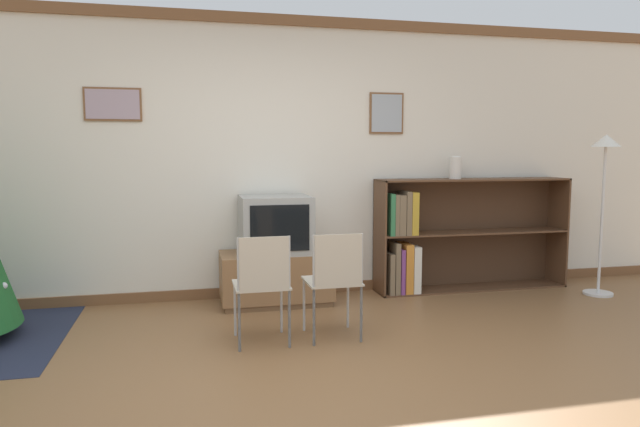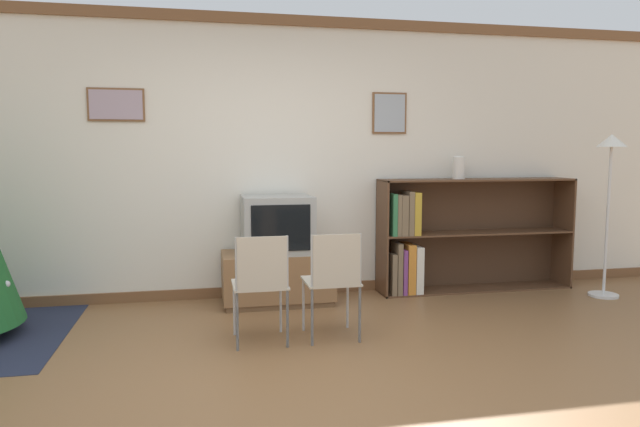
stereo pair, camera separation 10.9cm
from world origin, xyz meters
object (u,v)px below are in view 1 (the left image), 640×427
object	(u,v)px
tv_console	(276,278)
folding_chair_right	(335,278)
television	(275,224)
vase	(455,167)
bookshelf	(441,239)
standing_lamp	(604,172)
folding_chair_left	(263,282)

from	to	relation	value
tv_console	folding_chair_right	world-z (taller)	folding_chair_right
television	vase	xyz separation A→B (m)	(1.86, 0.13, 0.51)
bookshelf	standing_lamp	bearing A→B (deg)	-20.35
folding_chair_right	vase	bearing A→B (deg)	38.54
tv_console	standing_lamp	world-z (taller)	standing_lamp
folding_chair_left	tv_console	bearing A→B (deg)	76.60
tv_console	standing_lamp	size ratio (longest dim) A/B	0.65
television	folding_chair_left	xyz separation A→B (m)	(-0.27, -1.13, -0.27)
folding_chair_left	vase	world-z (taller)	vase
television	standing_lamp	world-z (taller)	standing_lamp
bookshelf	folding_chair_left	bearing A→B (deg)	-147.67
vase	bookshelf	bearing A→B (deg)	-176.23
tv_console	television	world-z (taller)	television
vase	television	bearing A→B (deg)	-175.94
television	vase	world-z (taller)	vase
folding_chair_right	vase	size ratio (longest dim) A/B	3.59
folding_chair_left	standing_lamp	xyz separation A→B (m)	(3.43, 0.72, 0.74)
television	bookshelf	world-z (taller)	bookshelf
vase	standing_lamp	world-z (taller)	standing_lamp
folding_chair_left	bookshelf	distance (m)	2.35
folding_chair_right	tv_console	bearing A→B (deg)	103.40
television	folding_chair_left	world-z (taller)	television
folding_chair_right	standing_lamp	distance (m)	3.07
vase	standing_lamp	xyz separation A→B (m)	(1.30, -0.55, -0.04)
tv_console	standing_lamp	xyz separation A→B (m)	(3.16, -0.42, 0.97)
vase	standing_lamp	distance (m)	1.41
folding_chair_left	bookshelf	xyz separation A→B (m)	(1.99, 1.26, 0.06)
folding_chair_left	vase	bearing A→B (deg)	30.72
tv_console	standing_lamp	bearing A→B (deg)	-7.51
tv_console	bookshelf	world-z (taller)	bookshelf
folding_chair_left	bookshelf	world-z (taller)	bookshelf
tv_console	bookshelf	distance (m)	1.74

